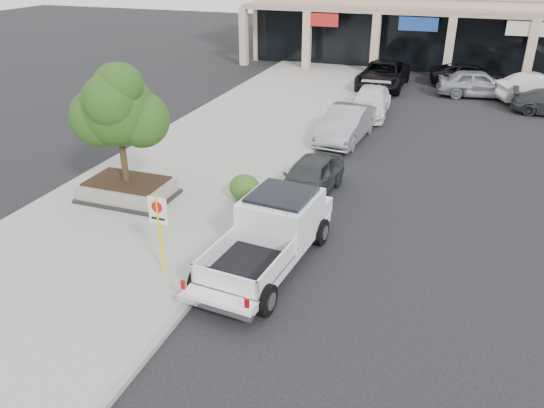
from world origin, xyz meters
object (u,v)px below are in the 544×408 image
Objects in this scene: no_parking_sign at (159,225)px; curb_car_a at (309,177)px; lot_car_a at (478,84)px; planter_tree at (123,108)px; lot_car_d at (470,75)px; curb_car_c at (370,102)px; curb_car_b at (346,124)px; pickup_truck at (266,238)px; curb_car_d at (383,75)px; lot_car_b at (541,89)px; planter at (128,189)px.

curb_car_a is (2.28, 6.55, -0.93)m from no_parking_sign.
no_parking_sign reaches higher than lot_car_a.
planter_tree is 25.28m from lot_car_d.
lot_car_d is at bearing 57.78° from curb_car_c.
planter_tree reaches higher than no_parking_sign.
lot_car_d is at bearing 1.32° from lot_car_a.
curb_car_b is 14.52m from lot_car_d.
planter_tree is 6.92m from curb_car_a.
pickup_truck is 22.57m from curb_car_d.
curb_car_d is 5.89m from lot_car_d.
planter_tree is 0.84× the size of lot_car_a.
curb_car_a is 18.05m from lot_car_a.
lot_car_b is at bearing 64.20° from no_parking_sign.
curb_car_d is at bearing 109.16° from lot_car_d.
planter is 10.94m from curb_car_b.
no_parking_sign reaches higher than lot_car_b.
lot_car_d is (4.97, 8.86, 0.01)m from curb_car_c.
planter is at bearing -116.74° from curb_car_c.
no_parking_sign is 0.48× the size of lot_car_a.
no_parking_sign reaches higher than curb_car_d.
lot_car_b reaches higher than curb_car_b.
curb_car_d reaches higher than lot_car_d.
curb_car_a is at bearing 70.84° from no_parking_sign.
curb_car_c is 0.97× the size of lot_car_b.
lot_car_b reaches higher than lot_car_d.
curb_car_a is at bearing 128.36° from lot_car_b.
curb_car_a is 0.80× the size of lot_car_d.
lot_car_d is at bearing 73.49° from curb_car_b.
curb_car_b is 4.67m from curb_car_c.
planter_tree reaches higher than lot_car_d.
curb_car_a reaches higher than planter.
lot_car_b reaches higher than lot_car_a.
pickup_truck is at bearing 162.23° from lot_car_d.
lot_car_d is at bearing 64.01° from planter.
lot_car_d is (5.26, 13.53, -0.07)m from curb_car_b.
lot_car_a is (7.92, 23.70, -0.82)m from no_parking_sign.
pickup_truck is 0.98× the size of curb_car_d.
no_parking_sign is 7.00m from curb_car_a.
lot_car_d is (5.14, 20.04, 0.01)m from curb_car_a.
curb_car_d reaches higher than lot_car_a.
no_parking_sign is at bearing -48.27° from planter_tree.
curb_car_c is (6.13, 13.91, 0.23)m from planter.
lot_car_d is at bearing 80.61° from curb_car_a.
curb_car_b is 10.97m from curb_car_d.
planter_tree reaches higher than curb_car_b.
curb_car_a is 11.18m from curb_car_c.
curb_car_b is at bearing 152.12° from lot_car_d.
lot_car_a is (11.60, 19.87, 0.34)m from planter.
no_parking_sign is (3.55, -3.98, -1.78)m from planter_tree.
lot_car_b is at bearing -101.58° from lot_car_a.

